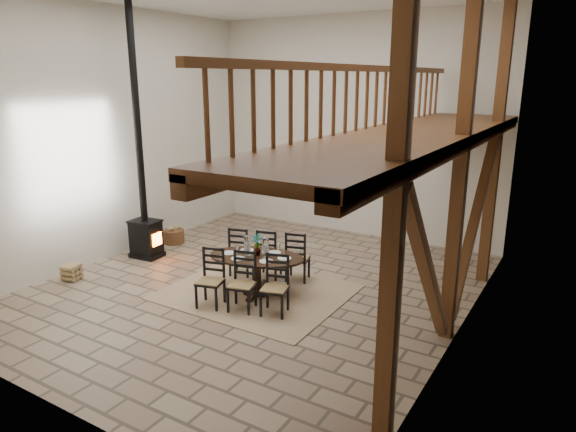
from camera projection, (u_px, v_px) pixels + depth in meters
The scene contains 7 objects.
ground at pixel (255, 287), 9.17m from camera, with size 8.00×8.00×0.00m, color gray.
room_shell at pixel (316, 119), 7.78m from camera, with size 7.02×8.02×5.01m.
rug at pixel (257, 292), 8.93m from camera, with size 3.00×2.50×0.02m, color tan.
dining_table at pixel (257, 273), 8.84m from camera, with size 1.93×2.17×1.06m.
wood_stove at pixel (144, 204), 10.43m from camera, with size 0.65×0.52×5.00m.
log_basket at pixel (174, 236), 11.57m from camera, with size 0.47×0.47×0.39m.
log_stack at pixel (72, 272), 9.48m from camera, with size 0.34×0.35×0.29m.
Camera 1 is at (4.94, -6.96, 3.64)m, focal length 32.00 mm.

